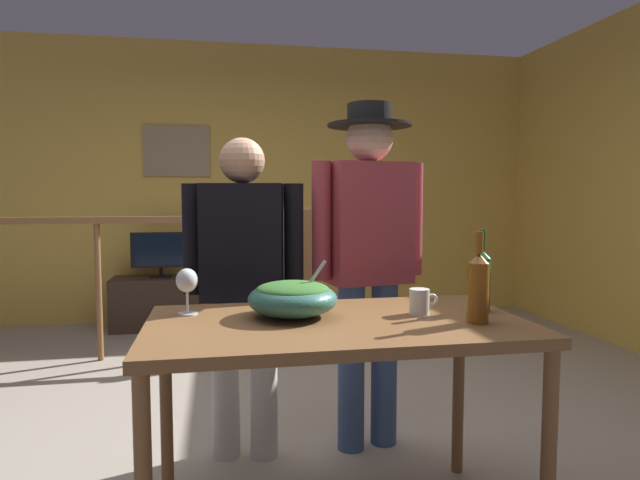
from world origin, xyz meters
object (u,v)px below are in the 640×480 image
object	(u,v)px
framed_picture	(177,151)
tv_console	(162,303)
serving_table	(337,343)
salad_bowl	(293,297)
person_standing_left	(243,274)
flat_screen_tv	(160,251)
person_standing_right	(369,245)
stair_railing	(173,264)
wine_glass	(187,282)
wine_bottle_green	(481,279)
mug_white	(420,301)
wine_bottle_amber	(478,286)

from	to	relation	value
framed_picture	tv_console	size ratio (longest dim) A/B	0.70
tv_console	serving_table	bearing A→B (deg)	-74.28
salad_bowl	person_standing_left	world-z (taller)	person_standing_left
framed_picture	tv_console	distance (m)	1.47
salad_bowl	person_standing_left	distance (m)	0.60
salad_bowl	serving_table	bearing A→B (deg)	-28.93
flat_screen_tv	person_standing_left	size ratio (longest dim) A/B	0.35
person_standing_left	salad_bowl	bearing A→B (deg)	115.31
framed_picture	serving_table	world-z (taller)	framed_picture
flat_screen_tv	serving_table	xyz separation A→B (m)	(0.95, -3.33, -0.02)
tv_console	person_standing_right	size ratio (longest dim) A/B	0.54
stair_railing	salad_bowl	xyz separation A→B (m)	(0.61, -2.31, 0.15)
wine_glass	tv_console	bearing A→B (deg)	97.46
wine_bottle_green	mug_white	xyz separation A→B (m)	(-0.25, -0.01, -0.08)
framed_picture	wine_bottle_green	size ratio (longest dim) A/B	2.00
wine_bottle_green	stair_railing	bearing A→B (deg)	119.57
salad_bowl	wine_bottle_green	xyz separation A→B (m)	(0.73, -0.04, 0.05)
stair_railing	person_standing_right	distance (m)	2.05
stair_railing	serving_table	distance (m)	2.51
mug_white	wine_glass	bearing A→B (deg)	169.79
stair_railing	person_standing_right	xyz separation A→B (m)	(1.06, -1.74, 0.28)
tv_console	person_standing_left	bearing A→B (deg)	-76.57
wine_glass	stair_railing	bearing A→B (deg)	95.88
flat_screen_tv	wine_bottle_green	xyz separation A→B (m)	(1.52, -3.29, 0.19)
wine_glass	person_standing_left	size ratio (longest dim) A/B	0.12
tv_console	person_standing_right	world-z (taller)	person_standing_right
wine_bottle_amber	mug_white	bearing A→B (deg)	131.15
wine_glass	person_standing_left	xyz separation A→B (m)	(0.23, 0.47, -0.04)
stair_railing	wine_bottle_green	size ratio (longest dim) A/B	10.20
wine_bottle_green	person_standing_left	bearing A→B (deg)	144.88
framed_picture	salad_bowl	bearing A→B (deg)	-79.63
serving_table	mug_white	world-z (taller)	mug_white
wine_bottle_green	wine_glass	bearing A→B (deg)	172.39
serving_table	mug_white	size ratio (longest dim) A/B	12.07
flat_screen_tv	wine_bottle_amber	bearing A→B (deg)	-67.71
mug_white	person_standing_left	world-z (taller)	person_standing_left
wine_bottle_green	person_standing_left	world-z (taller)	person_standing_left
salad_bowl	person_standing_right	distance (m)	0.74
person_standing_right	person_standing_left	bearing A→B (deg)	-10.49
salad_bowl	mug_white	bearing A→B (deg)	-5.60
flat_screen_tv	wine_bottle_amber	size ratio (longest dim) A/B	1.63
wine_glass	person_standing_left	bearing A→B (deg)	63.90
wine_glass	person_standing_right	xyz separation A→B (m)	(0.83, 0.47, 0.08)
wine_bottle_green	mug_white	world-z (taller)	wine_bottle_green
mug_white	tv_console	bearing A→B (deg)	110.94
wine_bottle_green	person_standing_left	size ratio (longest dim) A/B	0.21
flat_screen_tv	framed_picture	bearing A→B (deg)	65.71
wine_glass	wine_bottle_amber	world-z (taller)	wine_bottle_amber
wine_bottle_green	mug_white	bearing A→B (deg)	-178.54
serving_table	person_standing_right	bearing A→B (deg)	65.44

